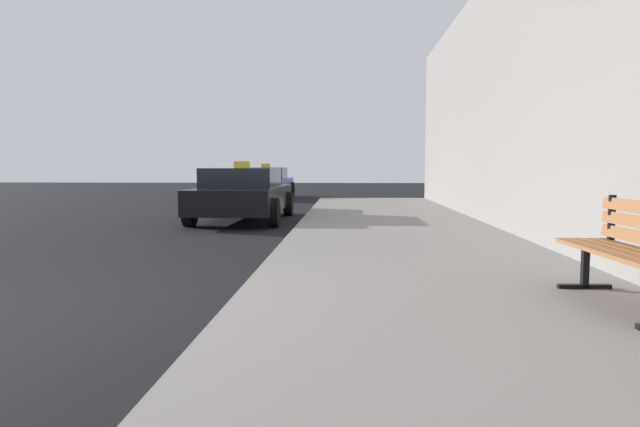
% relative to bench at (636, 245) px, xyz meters
% --- Properties ---
extents(sidewalk, '(4.00, 32.00, 0.15)m').
position_rel_bench_xyz_m(sidewalk, '(-1.39, -0.08, -0.58)').
color(sidewalk, gray).
rests_on(sidewalk, ground_plane).
extents(bench, '(0.56, 1.60, 0.89)m').
position_rel_bench_xyz_m(bench, '(0.00, 0.00, 0.00)').
color(bench, brown).
rests_on(bench, sidewalk).
extents(car_black, '(2.06, 4.54, 1.43)m').
position_rel_bench_xyz_m(car_black, '(-4.89, 8.56, -0.01)').
color(car_black, black).
rests_on(car_black, ground_plane).
extents(car_blue, '(2.00, 4.32, 1.43)m').
position_rel_bench_xyz_m(car_blue, '(-5.72, 17.88, -0.01)').
color(car_blue, '#233899').
rests_on(car_blue, ground_plane).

